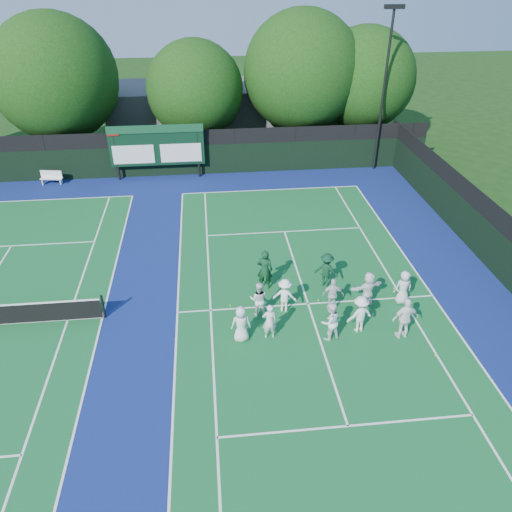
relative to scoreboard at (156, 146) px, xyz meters
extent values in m
plane|color=#15350E|center=(7.01, -15.59, -2.19)|extent=(120.00, 120.00, 0.00)
cube|color=navy|center=(1.01, -14.59, -2.19)|extent=(34.00, 32.00, 0.01)
cube|color=#135D29|center=(7.01, -14.59, -2.18)|extent=(10.97, 23.77, 0.00)
cube|color=white|center=(7.01, -2.70, -2.18)|extent=(10.97, 0.08, 0.00)
cube|color=white|center=(1.53, -14.59, -2.18)|extent=(0.08, 23.77, 0.00)
cube|color=white|center=(12.50, -14.59, -2.18)|extent=(0.08, 23.77, 0.00)
cube|color=white|center=(2.90, -14.59, -2.18)|extent=(0.08, 23.77, 0.00)
cube|color=white|center=(11.13, -14.59, -2.18)|extent=(0.08, 23.77, 0.00)
cube|color=white|center=(7.01, -20.99, -2.18)|extent=(8.23, 0.08, 0.00)
cube|color=white|center=(7.01, -8.19, -2.18)|extent=(8.23, 0.08, 0.00)
cube|color=white|center=(7.01, -14.59, -2.18)|extent=(0.08, 12.80, 0.00)
cube|color=white|center=(-6.99, -2.70, -2.18)|extent=(10.97, 0.08, 0.00)
cube|color=white|center=(-1.50, -14.59, -2.18)|extent=(0.08, 23.77, 0.00)
cube|color=white|center=(-2.87, -14.59, -2.18)|extent=(0.08, 23.77, 0.00)
cube|color=white|center=(-6.99, -8.19, -2.18)|extent=(8.23, 0.08, 0.00)
cube|color=black|center=(1.01, 0.41, -1.19)|extent=(34.00, 0.08, 2.00)
cube|color=black|center=(1.01, 0.41, 0.31)|extent=(34.00, 0.05, 1.00)
cylinder|color=black|center=(-2.59, 0.01, -0.44)|extent=(0.16, 0.16, 3.50)
cylinder|color=black|center=(2.61, 0.01, -0.44)|extent=(0.16, 0.16, 3.50)
cube|color=black|center=(0.01, 0.01, 0.01)|extent=(6.00, 0.15, 2.60)
cube|color=#134426|center=(0.01, -0.09, 1.11)|extent=(6.00, 0.05, 0.50)
cube|color=silver|center=(-1.49, -0.09, -0.49)|extent=(2.60, 0.04, 1.20)
cube|color=silver|center=(1.51, -0.09, -0.49)|extent=(2.60, 0.04, 1.20)
cube|color=#970F0C|center=(-2.59, -0.09, 1.01)|extent=(0.70, 0.04, 0.50)
cube|color=#515155|center=(5.01, 8.41, -0.19)|extent=(18.00, 6.00, 4.00)
cylinder|color=black|center=(14.51, 0.11, 2.81)|extent=(0.16, 0.16, 10.00)
cube|color=black|center=(14.51, 0.11, 7.81)|extent=(1.20, 0.30, 0.25)
cylinder|color=black|center=(-1.39, -14.59, -1.64)|extent=(0.10, 0.10, 1.10)
cube|color=white|center=(-6.78, -0.29, -1.80)|extent=(1.42, 0.59, 0.06)
cube|color=white|center=(-6.78, -0.15, -1.55)|extent=(1.37, 0.28, 0.46)
cube|color=white|center=(-7.33, -0.29, -2.01)|extent=(0.11, 0.33, 0.37)
cube|color=white|center=(-6.22, -0.29, -2.01)|extent=(0.11, 0.33, 0.37)
cylinder|color=black|center=(-6.45, 3.91, -0.89)|extent=(0.44, 0.44, 2.61)
sphere|color=#10340B|center=(-6.45, 3.91, 3.49)|extent=(8.19, 8.19, 8.19)
sphere|color=#10340B|center=(-5.85, 4.21, 2.67)|extent=(5.73, 5.73, 5.73)
cylinder|color=black|center=(2.60, 3.91, -1.06)|extent=(0.44, 0.44, 2.26)
sphere|color=#10340B|center=(2.60, 3.91, 2.54)|extent=(6.57, 6.57, 6.57)
sphere|color=#10340B|center=(3.20, 4.21, 1.88)|extent=(4.60, 4.60, 4.60)
cylinder|color=black|center=(9.98, 3.91, -0.84)|extent=(0.44, 0.44, 2.70)
sphere|color=#10340B|center=(9.98, 3.91, 3.55)|extent=(8.10, 8.10, 8.10)
sphere|color=#10340B|center=(10.58, 4.21, 2.74)|extent=(5.67, 5.67, 5.67)
cylinder|color=black|center=(14.40, 3.91, -0.93)|extent=(0.44, 0.44, 2.53)
sphere|color=#10340B|center=(14.40, 3.91, 2.98)|extent=(7.04, 7.04, 7.04)
sphere|color=#10340B|center=(15.00, 4.21, 2.27)|extent=(4.93, 4.93, 4.93)
sphere|color=#C3C717|center=(3.73, -14.37, -2.16)|extent=(0.07, 0.07, 0.07)
sphere|color=#C3C717|center=(11.06, -18.21, -2.16)|extent=(0.07, 0.07, 0.07)
sphere|color=#C3C717|center=(7.49, -14.43, -2.16)|extent=(0.07, 0.07, 0.07)
sphere|color=#C3C717|center=(11.01, -13.91, -2.16)|extent=(0.07, 0.07, 0.07)
imported|color=white|center=(4.02, -16.55, -1.42)|extent=(0.75, 0.49, 1.54)
imported|color=white|center=(5.10, -16.50, -1.43)|extent=(0.56, 0.37, 1.53)
imported|color=white|center=(7.38, -16.81, -1.38)|extent=(0.95, 0.85, 1.63)
imported|color=white|center=(8.63, -16.47, -1.39)|extent=(1.15, 0.83, 1.60)
imported|color=white|center=(10.21, -17.02, -1.30)|extent=(1.09, 0.56, 1.79)
imported|color=white|center=(4.85, -15.05, -1.42)|extent=(0.87, 0.75, 1.55)
imported|color=white|center=(5.94, -14.89, -1.44)|extent=(1.10, 0.82, 1.51)
imported|color=silver|center=(7.91, -15.06, -1.43)|extent=(0.93, 0.47, 1.52)
imported|color=white|center=(9.43, -14.88, -1.39)|extent=(1.56, 0.87, 1.61)
imported|color=silver|center=(10.96, -14.87, -1.42)|extent=(0.79, 0.55, 1.54)
imported|color=#0F381C|center=(5.33, -13.18, -1.25)|extent=(0.77, 0.59, 1.88)
imported|color=#0E341E|center=(8.05, -13.28, -1.39)|extent=(1.19, 0.97, 1.61)
camera|label=1|loc=(3.01, -31.18, 10.55)|focal=35.00mm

